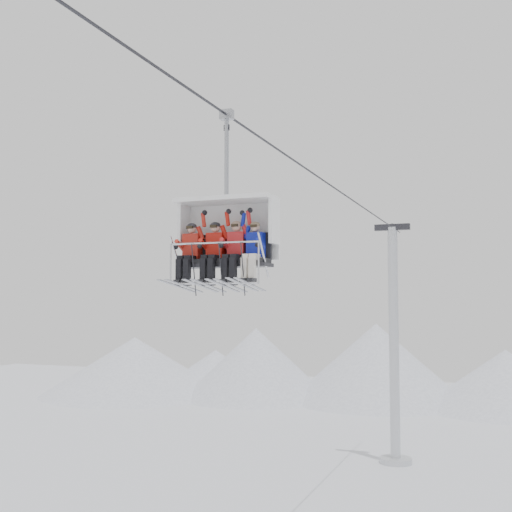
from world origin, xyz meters
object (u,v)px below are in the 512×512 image
(chairlift_carrier, at_px, (228,231))
(skier_far_right, at_px, (254,250))
(lift_tower_right, at_px, (394,359))
(skier_center_left, at_px, (214,251))
(skier_far_left, at_px, (190,252))
(skier_center_right, at_px, (235,250))

(chairlift_carrier, xyz_separation_m, skier_far_right, (0.73, -0.31, -0.48))
(lift_tower_right, distance_m, skier_far_right, 24.47)
(chairlift_carrier, height_order, skier_center_left, chairlift_carrier)
(skier_far_left, distance_m, skier_center_right, 1.10)
(skier_center_left, bearing_deg, lift_tower_right, 89.46)
(skier_center_right, relative_size, skier_far_right, 1.00)
(skier_far_left, xyz_separation_m, skier_far_right, (1.55, -0.01, -0.02))
(skier_center_right, distance_m, skier_far_right, 0.44)
(chairlift_carrier, distance_m, skier_center_left, 0.60)
(lift_tower_right, xyz_separation_m, chairlift_carrier, (0.00, -23.75, 4.87))
(skier_far_left, relative_size, skier_center_right, 1.00)
(skier_center_left, xyz_separation_m, skier_far_right, (0.96, -0.01, -0.02))
(skier_far_left, height_order, skier_far_right, skier_far_left)
(chairlift_carrier, bearing_deg, skier_center_right, -46.60)
(skier_center_right, height_order, skier_far_right, skier_center_right)
(chairlift_carrier, bearing_deg, skier_far_left, -159.48)
(skier_center_left, bearing_deg, skier_far_right, -0.32)
(lift_tower_right, height_order, skier_far_left, lift_tower_right)
(chairlift_carrier, height_order, skier_far_left, chairlift_carrier)
(chairlift_carrier, relative_size, skier_far_right, 2.36)
(lift_tower_right, bearing_deg, skier_center_right, -89.31)
(skier_center_right, bearing_deg, lift_tower_right, 90.69)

